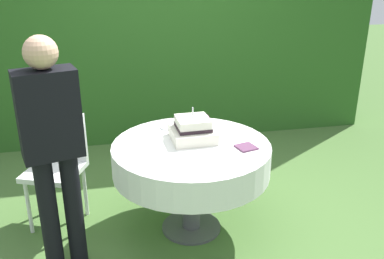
{
  "coord_description": "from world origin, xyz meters",
  "views": [
    {
      "loc": [
        -0.58,
        -2.82,
        1.99
      ],
      "look_at": [
        0.01,
        0.04,
        0.83
      ],
      "focal_mm": 40.0,
      "sensor_mm": 36.0,
      "label": 1
    }
  ],
  "objects_px": {
    "wedding_cake": "(193,130)",
    "serving_plate_far": "(201,122)",
    "napkin_stack": "(246,147)",
    "cake_table": "(191,159)",
    "serving_plate_near": "(167,127)",
    "garden_chair": "(58,159)",
    "standing_person": "(53,144)"
  },
  "relations": [
    {
      "from": "wedding_cake",
      "to": "standing_person",
      "type": "xyz_separation_m",
      "value": [
        -0.97,
        -0.36,
        0.12
      ]
    },
    {
      "from": "cake_table",
      "to": "napkin_stack",
      "type": "height_order",
      "value": "napkin_stack"
    },
    {
      "from": "napkin_stack",
      "to": "garden_chair",
      "type": "xyz_separation_m",
      "value": [
        -1.37,
        0.5,
        -0.19
      ]
    },
    {
      "from": "serving_plate_far",
      "to": "garden_chair",
      "type": "bearing_deg",
      "value": -176.85
    },
    {
      "from": "cake_table",
      "to": "serving_plate_near",
      "type": "relative_size",
      "value": 10.46
    },
    {
      "from": "wedding_cake",
      "to": "serving_plate_near",
      "type": "bearing_deg",
      "value": 120.72
    },
    {
      "from": "cake_table",
      "to": "serving_plate_near",
      "type": "bearing_deg",
      "value": 109.31
    },
    {
      "from": "serving_plate_near",
      "to": "napkin_stack",
      "type": "height_order",
      "value": "same"
    },
    {
      "from": "serving_plate_near",
      "to": "standing_person",
      "type": "bearing_deg",
      "value": -141.87
    },
    {
      "from": "cake_table",
      "to": "serving_plate_far",
      "type": "distance_m",
      "value": 0.47
    },
    {
      "from": "cake_table",
      "to": "napkin_stack",
      "type": "relative_size",
      "value": 8.84
    },
    {
      "from": "napkin_stack",
      "to": "cake_table",
      "type": "bearing_deg",
      "value": 158.96
    },
    {
      "from": "napkin_stack",
      "to": "garden_chair",
      "type": "relative_size",
      "value": 0.15
    },
    {
      "from": "napkin_stack",
      "to": "wedding_cake",
      "type": "bearing_deg",
      "value": 145.47
    },
    {
      "from": "wedding_cake",
      "to": "serving_plate_near",
      "type": "relative_size",
      "value": 2.95
    },
    {
      "from": "serving_plate_far",
      "to": "standing_person",
      "type": "bearing_deg",
      "value": -147.83
    },
    {
      "from": "serving_plate_far",
      "to": "napkin_stack",
      "type": "height_order",
      "value": "same"
    },
    {
      "from": "cake_table",
      "to": "standing_person",
      "type": "height_order",
      "value": "standing_person"
    },
    {
      "from": "wedding_cake",
      "to": "serving_plate_near",
      "type": "xyz_separation_m",
      "value": [
        -0.16,
        0.27,
        -0.07
      ]
    },
    {
      "from": "garden_chair",
      "to": "standing_person",
      "type": "xyz_separation_m",
      "value": [
        0.06,
        -0.63,
        0.39
      ]
    },
    {
      "from": "serving_plate_far",
      "to": "garden_chair",
      "type": "relative_size",
      "value": 0.14
    },
    {
      "from": "standing_person",
      "to": "cake_table",
      "type": "bearing_deg",
      "value": 16.37
    },
    {
      "from": "serving_plate_near",
      "to": "serving_plate_far",
      "type": "bearing_deg",
      "value": 11.68
    },
    {
      "from": "serving_plate_near",
      "to": "standing_person",
      "type": "relative_size",
      "value": 0.07
    },
    {
      "from": "serving_plate_near",
      "to": "napkin_stack",
      "type": "bearing_deg",
      "value": -45.17
    },
    {
      "from": "wedding_cake",
      "to": "garden_chair",
      "type": "relative_size",
      "value": 0.37
    },
    {
      "from": "wedding_cake",
      "to": "serving_plate_far",
      "type": "xyz_separation_m",
      "value": [
        0.14,
        0.33,
        -0.07
      ]
    },
    {
      "from": "serving_plate_near",
      "to": "standing_person",
      "type": "height_order",
      "value": "standing_person"
    },
    {
      "from": "garden_chair",
      "to": "serving_plate_far",
      "type": "bearing_deg",
      "value": 3.15
    },
    {
      "from": "wedding_cake",
      "to": "serving_plate_far",
      "type": "distance_m",
      "value": 0.37
    },
    {
      "from": "serving_plate_near",
      "to": "standing_person",
      "type": "distance_m",
      "value": 1.04
    },
    {
      "from": "serving_plate_near",
      "to": "garden_chair",
      "type": "height_order",
      "value": "garden_chair"
    }
  ]
}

